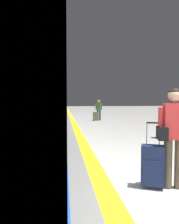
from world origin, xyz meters
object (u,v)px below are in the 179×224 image
(traveller_foreground, at_px, (173,131))
(rolling_suitcase_foreground, at_px, (153,165))
(high_speed_train, at_px, (28,77))
(suitcase_near, at_px, (95,116))
(passenger_near, at_px, (99,108))

(traveller_foreground, bearing_deg, rolling_suitcase_foreground, 172.98)
(high_speed_train, height_order, suitcase_near, high_speed_train)
(high_speed_train, bearing_deg, rolling_suitcase_foreground, -62.29)
(high_speed_train, height_order, passenger_near, high_speed_train)
(traveller_foreground, height_order, passenger_near, traveller_foreground)
(high_speed_train, relative_size, traveller_foreground, 20.03)
(traveller_foreground, bearing_deg, passenger_near, 86.05)
(high_speed_train, bearing_deg, passenger_near, 59.30)
(passenger_near, bearing_deg, traveller_foreground, -93.95)
(high_speed_train, bearing_deg, suitcase_near, 60.09)
(high_speed_train, distance_m, suitcase_near, 7.99)
(suitcase_near, bearing_deg, traveller_foreground, -92.60)
(high_speed_train, xyz_separation_m, traveller_foreground, (3.28, -5.65, -1.51))
(high_speed_train, distance_m, traveller_foreground, 6.71)
(traveller_foreground, bearing_deg, suitcase_near, 87.40)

